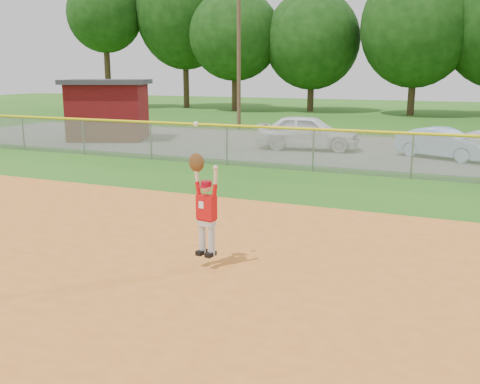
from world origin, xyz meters
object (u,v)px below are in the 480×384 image
at_px(car_blue, 443,143).
at_px(ballplayer, 205,206).
at_px(utility_shed, 108,110).
at_px(car_white_a, 308,132).

relative_size(car_blue, ballplayer, 1.56).
relative_size(utility_shed, ballplayer, 2.10).
xyz_separation_m(car_white_a, utility_shed, (-10.36, -0.60, 0.76)).
bearing_deg(ballplayer, utility_shed, 131.54).
xyz_separation_m(car_blue, ballplayer, (-3.27, -14.73, 0.53)).
xyz_separation_m(utility_shed, ballplayer, (12.82, -14.47, -0.40)).
bearing_deg(utility_shed, car_white_a, 3.33).
relative_size(car_blue, utility_shed, 0.74).
distance_m(car_white_a, utility_shed, 10.41).
bearing_deg(car_blue, utility_shed, 114.55).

